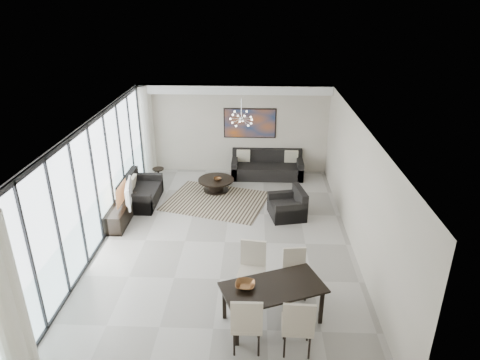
{
  "coord_description": "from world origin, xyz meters",
  "views": [
    {
      "loc": [
        0.71,
        -8.74,
        5.48
      ],
      "look_at": [
        0.33,
        0.87,
        1.25
      ],
      "focal_mm": 32.0,
      "sensor_mm": 36.0,
      "label": 1
    }
  ],
  "objects_px": {
    "tv_console": "(121,213)",
    "television": "(126,194)",
    "sofa_main": "(267,168)",
    "dining_table": "(273,291)",
    "coffee_table": "(216,184)"
  },
  "relations": [
    {
      "from": "sofa_main",
      "to": "television",
      "type": "distance_m",
      "value": 4.83
    },
    {
      "from": "tv_console",
      "to": "television",
      "type": "height_order",
      "value": "television"
    },
    {
      "from": "sofa_main",
      "to": "television",
      "type": "bearing_deg",
      "value": -139.88
    },
    {
      "from": "coffee_table",
      "to": "sofa_main",
      "type": "relative_size",
      "value": 0.47
    },
    {
      "from": "coffee_table",
      "to": "television",
      "type": "height_order",
      "value": "television"
    },
    {
      "from": "coffee_table",
      "to": "sofa_main",
      "type": "distance_m",
      "value": 1.95
    },
    {
      "from": "tv_console",
      "to": "sofa_main",
      "type": "bearing_deg",
      "value": 39.4
    },
    {
      "from": "tv_console",
      "to": "dining_table",
      "type": "bearing_deg",
      "value": -42.82
    },
    {
      "from": "television",
      "to": "dining_table",
      "type": "relative_size",
      "value": 0.51
    },
    {
      "from": "dining_table",
      "to": "coffee_table",
      "type": "bearing_deg",
      "value": 105.49
    },
    {
      "from": "sofa_main",
      "to": "television",
      "type": "xyz_separation_m",
      "value": [
        -3.68,
        -3.1,
        0.5
      ]
    },
    {
      "from": "tv_console",
      "to": "dining_table",
      "type": "xyz_separation_m",
      "value": [
        3.81,
        -3.53,
        0.42
      ]
    },
    {
      "from": "tv_console",
      "to": "television",
      "type": "xyz_separation_m",
      "value": [
        0.16,
        0.05,
        0.53
      ]
    },
    {
      "from": "coffee_table",
      "to": "tv_console",
      "type": "height_order",
      "value": "tv_console"
    },
    {
      "from": "sofa_main",
      "to": "dining_table",
      "type": "xyz_separation_m",
      "value": [
        -0.03,
        -6.68,
        0.38
      ]
    }
  ]
}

